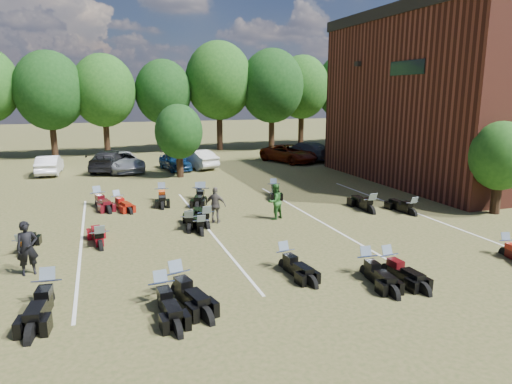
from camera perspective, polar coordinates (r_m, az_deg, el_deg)
name	(u,v)px	position (r m, az deg, el deg)	size (l,w,h in m)	color
ground	(302,243)	(17.65, 5.76, -6.31)	(160.00, 160.00, 0.00)	brown
car_1	(49,165)	(35.33, -24.41, 3.12)	(1.42, 4.07, 1.34)	white
car_2	(123,162)	(34.72, -16.33, 3.65)	(2.38, 5.16, 1.43)	gray
car_3	(112,160)	(35.29, -17.57, 3.81)	(2.18, 5.37, 1.56)	black
car_4	(175,161)	(34.53, -10.09, 3.82)	(1.56, 3.87, 1.32)	navy
car_5	(196,159)	(35.18, -7.47, 4.12)	(1.48, 4.25, 1.40)	beige
car_6	(289,154)	(37.99, 4.13, 4.82)	(2.40, 5.20, 1.44)	#511204
car_7	(304,151)	(39.35, 6.03, 5.13)	(2.19, 5.40, 1.57)	#39383D
person_black	(27,248)	(16.00, -26.69, -6.30)	(0.63, 0.41, 1.73)	black
person_green	(275,201)	(20.61, 2.35, -1.19)	(0.79, 0.62, 1.63)	#286024
person_grey	(216,205)	(20.04, -5.06, -1.64)	(0.94, 0.39, 1.61)	#514B46
motorcycle_0	(49,305)	(13.88, -24.43, -12.68)	(0.80, 2.53, 1.41)	black
motorcycle_1	(178,295)	(13.42, -9.72, -12.58)	(0.79, 2.48, 1.39)	black
motorcycle_2	(162,304)	(12.96, -11.64, -13.60)	(0.74, 2.32, 1.30)	black
motorcycle_3	(366,275)	(14.99, 13.59, -10.04)	(0.72, 2.26, 1.26)	black
motorcycle_4	(285,268)	(15.14, 3.61, -9.48)	(0.70, 2.19, 1.22)	black
motorcycle_5	(388,273)	(15.29, 16.12, -9.72)	(0.71, 2.23, 1.24)	black
motorcycle_6	(505,255)	(18.47, 28.69, -6.95)	(0.64, 2.02, 1.13)	#430909
motorcycle_7	(101,249)	(17.84, -18.84, -6.72)	(0.73, 2.28, 1.27)	maroon
motorcycle_8	(23,256)	(18.15, -27.11, -7.11)	(0.65, 2.05, 1.14)	black
motorcycle_9	(201,235)	(18.66, -6.86, -5.31)	(0.68, 2.12, 1.18)	black
motorcycle_10	(189,232)	(19.12, -8.31, -4.91)	(0.74, 2.31, 1.29)	black
motorcycle_11	(207,227)	(19.60, -6.20, -4.42)	(0.77, 2.41, 1.35)	black
motorcycle_12	(371,213)	(22.47, 14.15, -2.56)	(0.78, 2.46, 1.37)	black
motorcycle_13	(412,215)	(22.64, 18.88, -2.75)	(0.71, 2.24, 1.25)	black
motorcycle_14	(98,205)	(24.60, -19.10, -1.60)	(0.79, 2.46, 1.37)	#480A11
motorcycle_15	(118,207)	(23.92, -16.88, -1.83)	(0.68, 2.14, 1.19)	maroon
motorcycle_16	(199,198)	(25.03, -7.16, -0.78)	(0.69, 2.17, 1.21)	black
motorcycle_17	(162,201)	(24.78, -11.65, -1.08)	(0.77, 2.41, 1.35)	black
motorcycle_18	(202,201)	(24.46, -6.78, -1.08)	(0.79, 2.48, 1.39)	black
motorcycle_20	(274,194)	(25.82, 2.21, -0.30)	(0.70, 2.21, 1.23)	black
tree_line	(164,86)	(44.59, -11.44, 12.91)	(56.00, 6.00, 9.79)	black
young_tree_near_building	(501,156)	(24.06, 28.26, 3.99)	(2.80, 2.80, 4.16)	black
young_tree_midfield	(179,132)	(31.19, -9.63, 7.45)	(3.20, 3.20, 4.70)	black
parking_lines	(208,228)	(19.44, -6.08, -4.54)	(20.10, 14.00, 0.01)	silver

